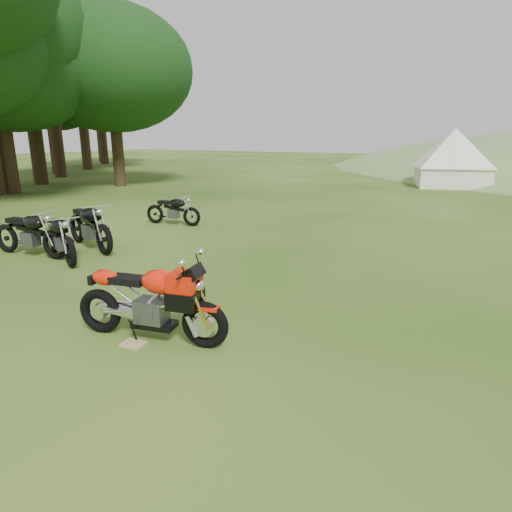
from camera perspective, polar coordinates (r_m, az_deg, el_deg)
The scene contains 9 objects.
ground at distance 5.86m, azimuth -3.25°, elevation -8.86°, with size 120.00×120.00×0.00m, color #1B3E0D.
treeline at distance 30.18m, azimuth -19.77°, elevation 10.12°, with size 28.00×32.00×14.00m, color black, non-canonical shape.
sport_motorcycle at distance 5.34m, azimuth -14.07°, elevation -5.14°, with size 1.92×0.48×1.15m, color red, non-canonical shape.
plywood_board at distance 5.48m, azimuth -16.03°, elevation -11.16°, with size 0.27×0.22×0.02m, color tan.
vintage_moto_a at distance 10.07m, azimuth -28.04°, elevation 2.82°, with size 1.94×0.45×1.02m, color black, non-canonical shape.
vintage_moto_b at distance 9.48m, azimuth -24.66°, elevation 2.46°, with size 1.90×0.44×1.00m, color black, non-canonical shape.
vintage_moto_c at distance 10.19m, azimuth -21.38°, elevation 3.93°, with size 2.08×0.48×1.10m, color black, non-canonical shape.
vintage_moto_d at distance 12.39m, azimuth -11.03°, elevation 6.12°, with size 1.67×0.39×0.88m, color black, non-canonical shape.
tent_left at distance 23.87m, azimuth 24.74°, elevation 11.72°, with size 3.17×3.17×2.75m, color white, non-canonical shape.
Camera 1 is at (2.97, -4.43, 2.43)m, focal length 30.00 mm.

